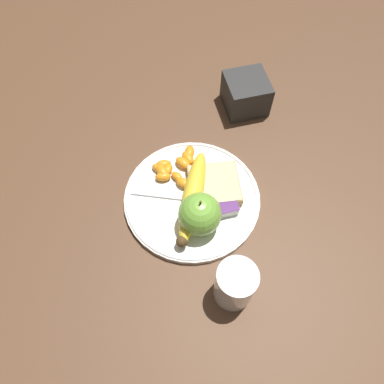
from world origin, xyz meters
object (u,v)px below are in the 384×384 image
(fork, at_px, (193,199))
(jam_packet, at_px, (226,207))
(banana, at_px, (191,197))
(apple, at_px, (201,214))
(bread_slice, at_px, (214,185))
(condiment_caddy, at_px, (246,94))
(plate, at_px, (192,198))
(juice_glass, at_px, (235,285))

(fork, xyz_separation_m, jam_packet, (-0.05, 0.04, 0.01))
(banana, height_order, fork, banana)
(apple, bearing_deg, fork, -88.36)
(bread_slice, bearing_deg, banana, 20.27)
(banana, height_order, condiment_caddy, condiment_caddy)
(plate, relative_size, jam_packet, 6.06)
(bread_slice, bearing_deg, fork, 16.50)
(juice_glass, relative_size, jam_packet, 2.21)
(banana, bearing_deg, fork, -133.69)
(fork, height_order, jam_packet, jam_packet)
(banana, height_order, jam_packet, banana)
(apple, xyz_separation_m, banana, (0.01, -0.05, -0.02))
(fork, bearing_deg, plate, 115.74)
(plate, xyz_separation_m, fork, (-0.00, 0.00, 0.01))
(plate, distance_m, juice_glass, 0.19)
(plate, bearing_deg, condiment_caddy, -129.89)
(bread_slice, height_order, condiment_caddy, condiment_caddy)
(bread_slice, height_order, jam_packet, same)
(juice_glass, distance_m, bread_slice, 0.20)
(juice_glass, bearing_deg, jam_packet, -101.88)
(jam_packet, height_order, condiment_caddy, condiment_caddy)
(juice_glass, bearing_deg, plate, -83.10)
(bread_slice, relative_size, condiment_caddy, 1.19)
(bread_slice, bearing_deg, juice_glass, 83.39)
(bread_slice, distance_m, jam_packet, 0.05)
(juice_glass, distance_m, banana, 0.18)
(condiment_caddy, bearing_deg, plate, 50.11)
(condiment_caddy, bearing_deg, apple, 57.02)
(plate, distance_m, bread_slice, 0.05)
(banana, distance_m, fork, 0.02)
(plate, xyz_separation_m, apple, (-0.00, 0.06, 0.04))
(juice_glass, height_order, apple, apple)
(plate, bearing_deg, apple, 91.82)
(plate, relative_size, condiment_caddy, 2.95)
(juice_glass, bearing_deg, fork, -83.03)
(fork, distance_m, condiment_caddy, 0.27)
(apple, relative_size, bread_slice, 0.82)
(juice_glass, height_order, banana, juice_glass)
(bread_slice, distance_m, fork, 0.05)
(banana, bearing_deg, juice_glass, 98.71)
(banana, relative_size, condiment_caddy, 2.19)
(bread_slice, bearing_deg, condiment_caddy, -122.67)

